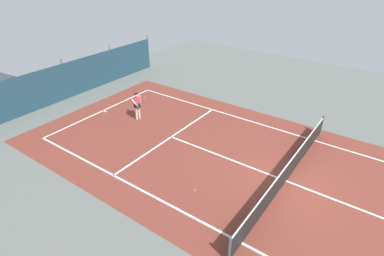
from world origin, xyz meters
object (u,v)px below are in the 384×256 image
Objects in this scene: tennis_net at (288,172)px; tennis_ball_midcourt at (145,98)px; tennis_player at (137,104)px; tennis_ball_near_player at (195,190)px.

tennis_ball_midcourt is at bearing 75.00° from tennis_net.
tennis_player reaches higher than tennis_net.
tennis_ball_midcourt is at bearing 54.83° from tennis_ball_near_player.
tennis_ball_near_player is at bearing 134.86° from tennis_net.
tennis_net reaches higher than tennis_ball_near_player.
tennis_player is 7.35m from tennis_ball_near_player.
tennis_net is at bearing -45.14° from tennis_ball_near_player.
tennis_net is 4.05m from tennis_ball_near_player.
tennis_net is 6.17× the size of tennis_player.
tennis_ball_midcourt is (5.82, 8.26, 0.00)m from tennis_ball_near_player.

